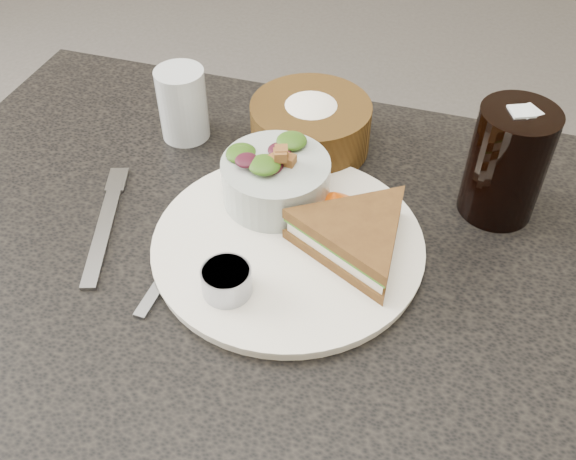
% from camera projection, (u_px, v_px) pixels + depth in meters
% --- Properties ---
extents(dining_table, '(1.00, 0.70, 0.75)m').
position_uv_depth(dining_table, '(287.00, 431.00, 0.98)').
color(dining_table, black).
rests_on(dining_table, floor).
extents(dinner_plate, '(0.30, 0.30, 0.01)m').
position_uv_depth(dinner_plate, '(288.00, 245.00, 0.73)').
color(dinner_plate, white).
rests_on(dinner_plate, dining_table).
extents(sandwich, '(0.22, 0.22, 0.04)m').
position_uv_depth(sandwich, '(356.00, 237.00, 0.70)').
color(sandwich, brown).
rests_on(sandwich, dinner_plate).
extents(salad_bowl, '(0.14, 0.14, 0.07)m').
position_uv_depth(salad_bowl, '(276.00, 174.00, 0.75)').
color(salad_bowl, '#A4B0AB').
rests_on(salad_bowl, dinner_plate).
extents(dressing_ramekin, '(0.07, 0.07, 0.03)m').
position_uv_depth(dressing_ramekin, '(227.00, 281.00, 0.66)').
color(dressing_ramekin, '#9599A5').
rests_on(dressing_ramekin, dinner_plate).
extents(orange_wedge, '(0.09, 0.09, 0.03)m').
position_uv_depth(orange_wedge, '(334.00, 202.00, 0.75)').
color(orange_wedge, '#E95307').
rests_on(orange_wedge, dinner_plate).
extents(fork, '(0.07, 0.18, 0.00)m').
position_uv_depth(fork, '(104.00, 230.00, 0.75)').
color(fork, gray).
rests_on(fork, dining_table).
extents(knife, '(0.02, 0.20, 0.00)m').
position_uv_depth(knife, '(182.00, 250.00, 0.73)').
color(knife, gray).
rests_on(knife, dining_table).
extents(bread_basket, '(0.18, 0.18, 0.09)m').
position_uv_depth(bread_basket, '(311.00, 119.00, 0.84)').
color(bread_basket, '#563B17').
rests_on(bread_basket, dining_table).
extents(cola_glass, '(0.10, 0.10, 0.15)m').
position_uv_depth(cola_glass, '(508.00, 159.00, 0.73)').
color(cola_glass, black).
rests_on(cola_glass, dining_table).
extents(water_glass, '(0.08, 0.08, 0.10)m').
position_uv_depth(water_glass, '(183.00, 104.00, 0.85)').
color(water_glass, silver).
rests_on(water_glass, dining_table).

